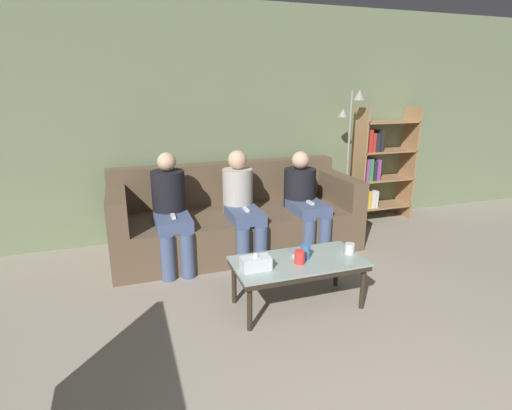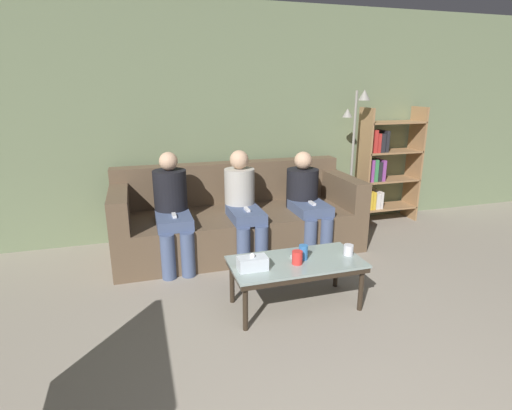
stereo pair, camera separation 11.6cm
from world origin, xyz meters
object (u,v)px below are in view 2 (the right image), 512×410
at_px(couch, 237,219).
at_px(seated_person_mid_right, 306,198).
at_px(bookshelf, 382,167).
at_px(standing_lamp, 354,146).
at_px(seated_person_mid_left, 243,202).
at_px(coffee_table, 296,266).
at_px(cup_near_left, 297,258).
at_px(game_remote, 296,260).
at_px(cup_far_center, 303,252).
at_px(seated_person_left_end, 172,207).
at_px(tissue_box, 253,263).
at_px(cup_near_right, 348,250).

bearing_deg(couch, seated_person_mid_right, -18.09).
height_order(bookshelf, standing_lamp, standing_lamp).
bearing_deg(bookshelf, couch, -170.65).
bearing_deg(seated_person_mid_left, standing_lamp, 16.19).
relative_size(coffee_table, cup_near_left, 10.06).
xyz_separation_m(game_remote, standing_lamp, (1.35, 1.53, 0.62)).
relative_size(cup_near_left, bookshelf, 0.07).
height_order(cup_far_center, seated_person_left_end, seated_person_left_end).
relative_size(coffee_table, seated_person_mid_left, 0.96).
distance_m(cup_near_left, bookshelf, 2.57).
bearing_deg(cup_near_left, game_remote, 75.58).
xyz_separation_m(standing_lamp, seated_person_mid_right, (-0.78, -0.42, -0.46)).
relative_size(cup_far_center, tissue_box, 0.53).
xyz_separation_m(coffee_table, tissue_box, (-0.37, -0.05, 0.09)).
bearing_deg(game_remote, seated_person_left_end, 126.83).
relative_size(tissue_box, seated_person_mid_right, 0.21).
xyz_separation_m(tissue_box, seated_person_mid_right, (0.94, 1.17, 0.12)).
bearing_deg(coffee_table, game_remote, -97.13).
relative_size(standing_lamp, seated_person_mid_left, 1.54).
bearing_deg(cup_near_right, cup_near_left, -175.11).
bearing_deg(coffee_table, standing_lamp, 48.66).
distance_m(coffee_table, seated_person_left_end, 1.42).
bearing_deg(standing_lamp, cup_near_left, -130.67).
relative_size(standing_lamp, seated_person_mid_right, 1.60).
bearing_deg(seated_person_mid_right, standing_lamp, 28.16).
bearing_deg(cup_far_center, tissue_box, -171.79).
distance_m(cup_near_left, tissue_box, 0.36).
xyz_separation_m(couch, seated_person_left_end, (-0.70, -0.23, 0.27)).
bearing_deg(bookshelf, seated_person_mid_right, -156.64).
xyz_separation_m(seated_person_left_end, seated_person_mid_left, (0.70, -0.02, -0.01)).
distance_m(couch, seated_person_mid_right, 0.78).
xyz_separation_m(cup_near_left, seated_person_left_end, (-0.83, 1.17, 0.14)).
height_order(cup_far_center, bookshelf, bookshelf).
bearing_deg(tissue_box, cup_near_right, 2.54).
bearing_deg(cup_far_center, bookshelf, 42.72).
distance_m(couch, cup_near_right, 1.48).
relative_size(seated_person_left_end, seated_person_mid_right, 1.06).
bearing_deg(cup_far_center, game_remote, -167.70).
relative_size(tissue_box, seated_person_left_end, 0.20).
xyz_separation_m(cup_near_right, tissue_box, (-0.82, -0.04, 0.01)).
xyz_separation_m(coffee_table, cup_near_left, (-0.01, -0.05, 0.09)).
height_order(standing_lamp, seated_person_mid_left, standing_lamp).
xyz_separation_m(cup_near_right, bookshelf, (1.41, 1.69, 0.28)).
relative_size(game_remote, seated_person_left_end, 0.14).
height_order(bookshelf, seated_person_left_end, bookshelf).
height_order(cup_near_right, seated_person_left_end, seated_person_left_end).
height_order(tissue_box, seated_person_mid_right, seated_person_mid_right).
bearing_deg(coffee_table, cup_far_center, 12.30).
bearing_deg(tissue_box, game_remote, 7.49).
bearing_deg(coffee_table, seated_person_mid_right, 62.96).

